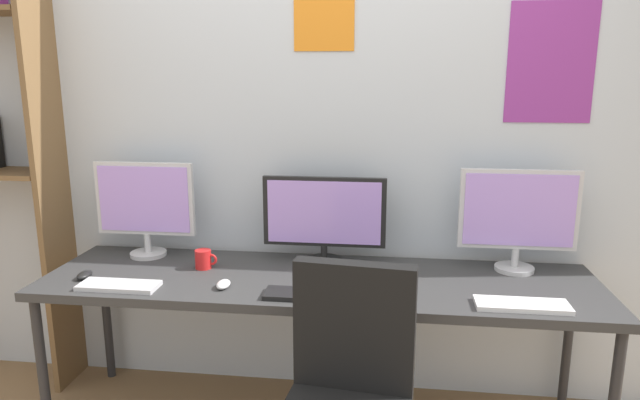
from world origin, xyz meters
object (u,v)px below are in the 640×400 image
object	(u,v)px
keyboard_center	(312,295)
monitor_left	(145,204)
monitor_center	(324,216)
mouse_right_side	(85,275)
mouse_left_side	(223,284)
desk	(319,288)
keyboard_left	(119,286)
keyboard_right	(522,305)
coffee_mug	(204,259)
monitor_right	(518,215)

from	to	relation	value
keyboard_center	monitor_left	bearing A→B (deg)	153.83
monitor_center	mouse_right_side	xyz separation A→B (m)	(-1.05, -0.35, -0.22)
mouse_left_side	desk	bearing A→B (deg)	23.76
keyboard_left	keyboard_center	xyz separation A→B (m)	(0.84, 0.00, 0.00)
desk	mouse_left_side	world-z (taller)	mouse_left_side
desk	keyboard_center	size ratio (longest dim) A/B	6.36
monitor_center	mouse_right_side	bearing A→B (deg)	-161.37
monitor_left	mouse_left_side	size ratio (longest dim) A/B	5.21
keyboard_right	coffee_mug	bearing A→B (deg)	168.32
monitor_center	mouse_left_side	bearing A→B (deg)	-135.55
monitor_right	keyboard_left	size ratio (longest dim) A/B	1.57
monitor_right	keyboard_left	world-z (taller)	monitor_right
monitor_center	keyboard_center	xyz separation A→B (m)	(0.00, -0.44, -0.22)
desk	monitor_right	world-z (taller)	monitor_right
keyboard_left	coffee_mug	bearing A→B (deg)	45.51
keyboard_left	mouse_right_side	distance (m)	0.23
monitor_left	keyboard_center	size ratio (longest dim) A/B	1.27
desk	keyboard_center	distance (m)	0.24
keyboard_center	mouse_right_side	bearing A→B (deg)	175.12
monitor_right	keyboard_left	distance (m)	1.81
keyboard_center	coffee_mug	xyz separation A→B (m)	(-0.56, 0.29, 0.04)
monitor_right	coffee_mug	size ratio (longest dim) A/B	5.06
coffee_mug	keyboard_left	bearing A→B (deg)	-134.49
keyboard_center	mouse_right_side	size ratio (longest dim) A/B	4.10
monitor_left	keyboard_center	distance (m)	1.04
monitor_left	monitor_center	world-z (taller)	monitor_left
monitor_center	keyboard_left	bearing A→B (deg)	-152.23
monitor_center	coffee_mug	xyz separation A→B (m)	(-0.56, -0.15, -0.19)
keyboard_right	mouse_right_side	world-z (taller)	mouse_right_side
monitor_right	mouse_right_side	size ratio (longest dim) A/B	5.58
keyboard_center	mouse_left_side	xyz separation A→B (m)	(-0.39, 0.06, 0.01)
keyboard_center	monitor_center	bearing A→B (deg)	90.00
desk	mouse_right_side	distance (m)	1.06
keyboard_left	coffee_mug	xyz separation A→B (m)	(0.28, 0.29, 0.04)
keyboard_right	mouse_left_side	size ratio (longest dim) A/B	3.79
monitor_center	keyboard_left	size ratio (longest dim) A/B	1.73
mouse_right_side	monitor_right	bearing A→B (deg)	10.27
keyboard_center	mouse_left_side	world-z (taller)	mouse_left_side
monitor_left	mouse_left_side	world-z (taller)	monitor_left
desk	mouse_left_side	size ratio (longest dim) A/B	26.06
monitor_center	keyboard_center	distance (m)	0.50
monitor_left	monitor_right	size ratio (longest dim) A/B	0.93
monitor_center	mouse_left_side	xyz separation A→B (m)	(-0.39, -0.39, -0.22)
monitor_center	mouse_left_side	world-z (taller)	monitor_center
monitor_left	keyboard_right	distance (m)	1.81
monitor_center	keyboard_left	distance (m)	0.98
monitor_left	coffee_mug	bearing A→B (deg)	-24.11
monitor_center	mouse_right_side	distance (m)	1.13
monitor_left	coffee_mug	world-z (taller)	monitor_left
monitor_right	mouse_right_side	distance (m)	1.99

